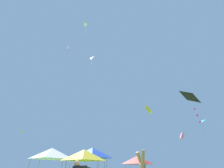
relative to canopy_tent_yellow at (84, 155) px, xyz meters
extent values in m
sphere|color=#9E704C|center=(2.31, -9.33, -1.03)|extent=(0.22, 0.22, 0.22)
cylinder|color=#9E704C|center=(2.27, -9.26, -0.91)|extent=(0.35, 0.29, 0.56)
cylinder|color=#9E704C|center=(2.26, -9.55, -0.90)|extent=(0.15, 0.30, 0.58)
sphere|color=#9E704C|center=(0.06, -7.10, -0.91)|extent=(0.24, 0.24, 0.24)
cylinder|color=black|center=(0.21, -7.14, -1.04)|extent=(0.62, 0.14, 0.15)
cylinder|color=black|center=(0.43, -6.84, -1.08)|extent=(0.52, 0.53, 0.18)
pyramid|color=yellow|center=(0.00, 0.00, 0.00)|extent=(2.78, 2.78, 0.89)
pyramid|color=white|center=(-3.40, 2.86, 0.35)|extent=(3.16, 3.16, 1.01)
pyramid|color=red|center=(5.89, 4.19, -0.10)|extent=(2.67, 2.67, 0.85)
pyramid|color=blue|center=(0.72, 4.04, 0.56)|extent=(3.39, 3.39, 1.09)
pyramid|color=#75D138|center=(-13.63, 18.77, 5.83)|extent=(1.04, 0.99, 0.52)
cube|color=white|center=(-1.73, 2.56, 20.06)|extent=(0.88, 0.97, 1.23)
sphere|color=white|center=(-1.67, 2.60, 19.25)|extent=(0.15, 0.15, 0.15)
sphere|color=white|center=(-1.61, 2.64, 18.95)|extent=(0.15, 0.15, 0.15)
sphere|color=white|center=(-1.55, 2.69, 18.64)|extent=(0.15, 0.15, 0.15)
sphere|color=white|center=(-1.49, 2.73, 18.34)|extent=(0.15, 0.15, 0.15)
sphere|color=white|center=(-1.42, 2.78, 18.04)|extent=(0.15, 0.15, 0.15)
cube|color=yellow|center=(8.49, 5.60, 6.57)|extent=(1.08, 0.89, 1.19)
cone|color=orange|center=(-6.44, 13.09, 24.07)|extent=(0.72, 0.59, 0.57)
sphere|color=orange|center=(-6.50, 13.11, 23.58)|extent=(0.07, 0.07, 0.07)
sphere|color=orange|center=(-6.55, 13.14, 23.33)|extent=(0.07, 0.07, 0.07)
sphere|color=orange|center=(-6.61, 13.16, 23.08)|extent=(0.07, 0.07, 0.07)
cone|color=#2DB7CC|center=(13.65, 1.91, 4.05)|extent=(0.89, 0.93, 0.46)
sphere|color=green|center=(13.63, 1.95, 3.58)|extent=(0.09, 0.09, 0.09)
sphere|color=green|center=(13.62, 2.00, 3.40)|extent=(0.09, 0.09, 0.09)
sphere|color=green|center=(13.60, 2.04, 3.22)|extent=(0.09, 0.09, 0.09)
sphere|color=green|center=(13.59, 2.08, 3.04)|extent=(0.09, 0.09, 0.09)
sphere|color=green|center=(13.57, 2.12, 2.86)|extent=(0.09, 0.09, 0.09)
pyramid|color=white|center=(-0.55, 13.77, 22.17)|extent=(1.24, 1.18, 1.25)
sphere|color=white|center=(-0.60, 13.86, 21.24)|extent=(0.17, 0.17, 0.17)
sphere|color=white|center=(-0.68, 13.89, 20.91)|extent=(0.17, 0.17, 0.17)
sphere|color=white|center=(-0.76, 13.92, 20.57)|extent=(0.17, 0.17, 0.17)
sphere|color=white|center=(-0.83, 13.95, 20.24)|extent=(0.17, 0.17, 0.17)
sphere|color=white|center=(-0.91, 13.98, 19.90)|extent=(0.17, 0.17, 0.17)
pyramid|color=black|center=(8.38, -4.31, 4.08)|extent=(1.33, 1.17, 0.93)
sphere|color=#D6389E|center=(8.31, -4.43, 2.95)|extent=(0.16, 0.16, 0.16)
sphere|color=#D6389E|center=(8.28, -4.56, 2.41)|extent=(0.16, 0.16, 0.16)
sphere|color=#D6389E|center=(8.25, -4.69, 1.88)|extent=(0.16, 0.16, 0.16)
cube|color=pink|center=(15.59, 10.26, 3.89)|extent=(0.87, 0.43, 1.10)
camera|label=1|loc=(0.68, -14.65, -1.19)|focal=24.34mm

